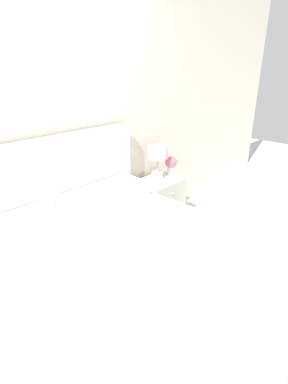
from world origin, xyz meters
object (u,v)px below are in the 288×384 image
(flower_vase, at_px, (171,164))
(bed, at_px, (121,284))
(nightstand, at_px, (160,201))
(table_lamp, at_px, (158,156))

(flower_vase, bearing_deg, bed, -152.69)
(nightstand, bearing_deg, table_lamp, 81.45)
(bed, height_order, nightstand, bed)
(table_lamp, bearing_deg, nightstand, -98.55)
(nightstand, relative_size, table_lamp, 1.45)
(bed, xyz_separation_m, flower_vase, (1.46, 0.75, 0.37))
(bed, bearing_deg, nightstand, 30.49)
(bed, relative_size, nightstand, 3.85)
(table_lamp, distance_m, flower_vase, 0.23)
(flower_vase, bearing_deg, nightstand, -176.93)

